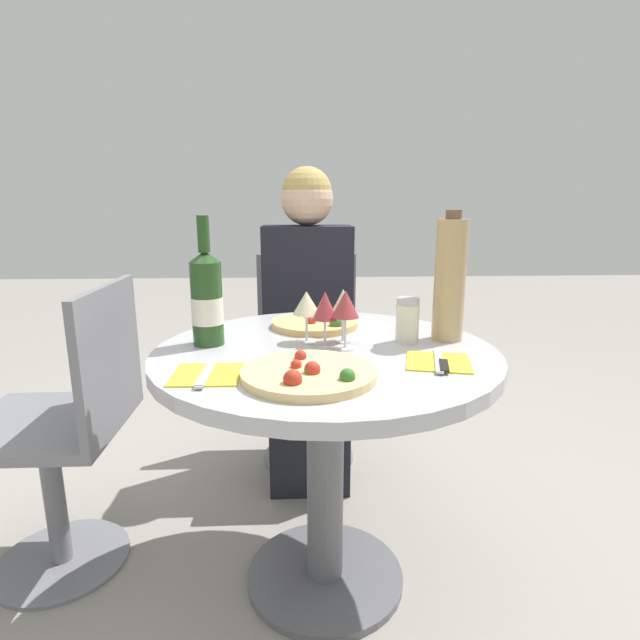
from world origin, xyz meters
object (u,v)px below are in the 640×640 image
(chair_behind_diner, at_px, (308,358))
(chair_empty_side, at_px, (68,433))
(wine_bottle, at_px, (207,299))
(dining_table, at_px, (325,405))
(pizza_large, at_px, (309,373))
(tall_carafe, at_px, (450,280))
(seated_diner, at_px, (308,337))

(chair_behind_diner, distance_m, chair_empty_side, 0.98)
(wine_bottle, bearing_deg, dining_table, -10.12)
(pizza_large, distance_m, tall_carafe, 0.52)
(seated_diner, height_order, tall_carafe, seated_diner)
(chair_empty_side, distance_m, pizza_large, 0.82)
(seated_diner, distance_m, wine_bottle, 0.71)
(tall_carafe, bearing_deg, chair_behind_diner, 117.88)
(seated_diner, relative_size, tall_carafe, 3.43)
(seated_diner, height_order, wine_bottle, seated_diner)
(pizza_large, relative_size, tall_carafe, 0.84)
(dining_table, height_order, chair_empty_side, chair_empty_side)
(pizza_large, bearing_deg, chair_empty_side, 154.29)
(chair_empty_side, height_order, tall_carafe, tall_carafe)
(chair_behind_diner, bearing_deg, wine_bottle, 68.92)
(chair_behind_diner, relative_size, tall_carafe, 2.43)
(dining_table, height_order, pizza_large, pizza_large)
(pizza_large, bearing_deg, tall_carafe, 37.38)
(seated_diner, distance_m, tall_carafe, 0.76)
(tall_carafe, bearing_deg, dining_table, -167.75)
(seated_diner, relative_size, wine_bottle, 3.56)
(dining_table, xyz_separation_m, pizza_large, (-0.05, -0.23, 0.17))
(tall_carafe, bearing_deg, seated_diner, 123.21)
(chair_empty_side, bearing_deg, chair_behind_diner, -46.50)
(chair_empty_side, relative_size, wine_bottle, 2.52)
(seated_diner, bearing_deg, wine_bottle, 64.64)
(tall_carafe, bearing_deg, chair_empty_side, 178.19)
(dining_table, relative_size, chair_empty_side, 1.05)
(tall_carafe, bearing_deg, wine_bottle, -178.37)
(wine_bottle, xyz_separation_m, tall_carafe, (0.66, 0.02, 0.04))
(pizza_large, bearing_deg, chair_behind_diner, 89.02)
(chair_empty_side, bearing_deg, seated_diner, -52.84)
(pizza_large, relative_size, wine_bottle, 0.87)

